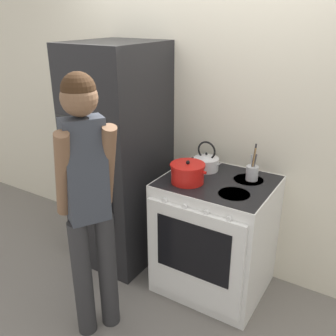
# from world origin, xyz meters

# --- Properties ---
(ground_plane) EXTENTS (14.00, 14.00, 0.00)m
(ground_plane) POSITION_xyz_m (0.00, 0.00, 0.00)
(ground_plane) COLOR slate
(wall_back) EXTENTS (10.00, 0.06, 2.55)m
(wall_back) POSITION_xyz_m (0.00, 0.03, 1.27)
(wall_back) COLOR silver
(wall_back) RESTS_ON ground_plane
(refrigerator) EXTENTS (0.62, 0.75, 1.85)m
(refrigerator) POSITION_xyz_m (-0.59, -0.36, 0.93)
(refrigerator) COLOR black
(refrigerator) RESTS_ON ground_plane
(stove_range) EXTENTS (0.80, 0.72, 0.92)m
(stove_range) POSITION_xyz_m (0.30, -0.37, 0.47)
(stove_range) COLOR white
(stove_range) RESTS_ON ground_plane
(dutch_oven_pot) EXTENTS (0.29, 0.25, 0.17)m
(dutch_oven_pot) POSITION_xyz_m (0.12, -0.48, 0.99)
(dutch_oven_pot) COLOR red
(dutch_oven_pot) RESTS_ON stove_range
(tea_kettle) EXTENTS (0.24, 0.19, 0.23)m
(tea_kettle) POSITION_xyz_m (0.13, -0.20, 0.99)
(tea_kettle) COLOR silver
(tea_kettle) RESTS_ON stove_range
(utensil_jar) EXTENTS (0.09, 0.09, 0.28)m
(utensil_jar) POSITION_xyz_m (0.50, -0.20, 0.99)
(utensil_jar) COLOR #B7BABF
(utensil_jar) RESTS_ON stove_range
(person) EXTENTS (0.40, 0.44, 1.76)m
(person) POSITION_xyz_m (-0.19, -1.16, 1.01)
(person) COLOR #2D2D30
(person) RESTS_ON ground_plane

